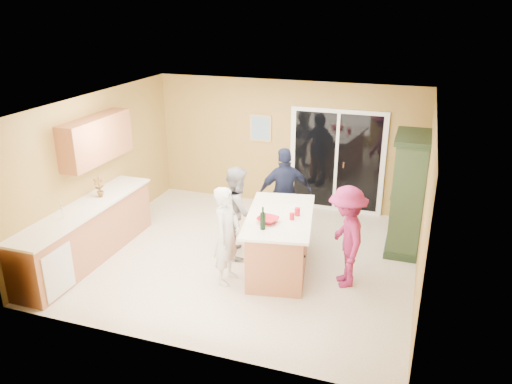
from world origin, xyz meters
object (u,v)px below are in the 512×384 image
(kitchen_island, at_px, (279,244))
(green_hutch, at_px, (408,195))
(woman_grey, at_px, (238,211))
(woman_magenta, at_px, (346,237))
(woman_white, at_px, (227,235))
(woman_navy, at_px, (285,194))

(kitchen_island, relative_size, green_hutch, 0.97)
(woman_grey, height_order, woman_magenta, woman_magenta)
(woman_grey, bearing_deg, green_hutch, -88.47)
(woman_white, height_order, woman_navy, woman_navy)
(green_hutch, relative_size, woman_white, 1.32)
(green_hutch, relative_size, woman_navy, 1.21)
(woman_grey, bearing_deg, kitchen_island, -132.93)
(green_hutch, bearing_deg, woman_navy, -173.62)
(kitchen_island, height_order, woman_magenta, woman_magenta)
(kitchen_island, relative_size, woman_white, 1.28)
(kitchen_island, height_order, green_hutch, green_hutch)
(woman_grey, distance_m, woman_navy, 1.03)
(kitchen_island, bearing_deg, green_hutch, 27.77)
(woman_white, relative_size, woman_navy, 0.92)
(woman_navy, relative_size, woman_magenta, 1.07)
(woman_magenta, bearing_deg, woman_navy, -155.48)
(kitchen_island, xyz_separation_m, green_hutch, (1.84, 1.42, 0.54))
(kitchen_island, height_order, woman_grey, woman_grey)
(kitchen_island, xyz_separation_m, woman_grey, (-0.82, 0.34, 0.32))
(green_hutch, xyz_separation_m, woman_navy, (-2.08, -0.23, -0.15))
(green_hutch, bearing_deg, woman_magenta, -117.52)
(woman_grey, bearing_deg, woman_magenta, -123.44)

